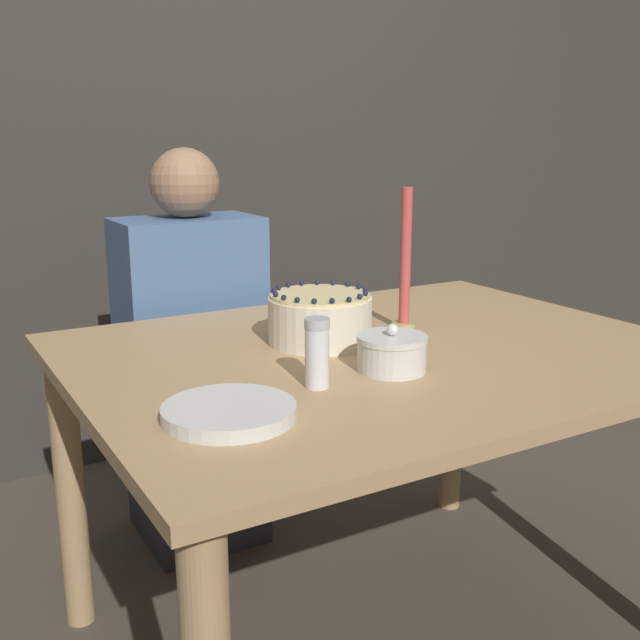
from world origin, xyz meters
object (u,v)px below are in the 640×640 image
object	(u,v)px
sugar_bowl	(392,353)
candle	(405,271)
cake	(320,318)
sugar_shaker	(317,353)
person_man_blue_shirt	(193,377)

from	to	relation	value
sugar_bowl	candle	world-z (taller)	candle
cake	candle	distance (m)	0.25
cake	sugar_shaker	xyz separation A→B (m)	(-0.16, -0.26, 0.01)
sugar_bowl	sugar_shaker	bearing A→B (deg)	-176.44
cake	sugar_shaker	bearing A→B (deg)	-121.20
sugar_shaker	cake	bearing A→B (deg)	58.80
cake	sugar_shaker	world-z (taller)	sugar_shaker
cake	sugar_bowl	world-z (taller)	cake
cake	candle	xyz separation A→B (m)	(0.23, -0.00, 0.09)
candle	sugar_shaker	bearing A→B (deg)	-146.41
candle	person_man_blue_shirt	world-z (taller)	person_man_blue_shirt
sugar_shaker	person_man_blue_shirt	world-z (taller)	person_man_blue_shirt
sugar_bowl	person_man_blue_shirt	bearing A→B (deg)	96.79
cake	sugar_shaker	size ratio (longest dim) A/B	1.76
sugar_shaker	candle	xyz separation A→B (m)	(0.39, 0.26, 0.08)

